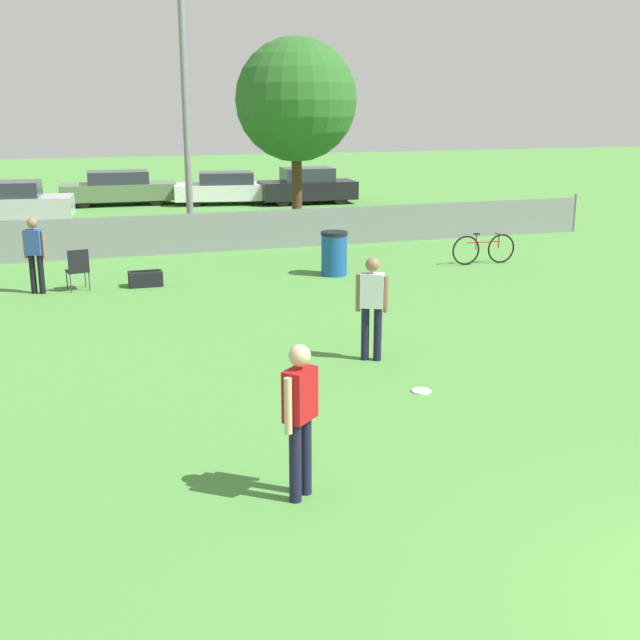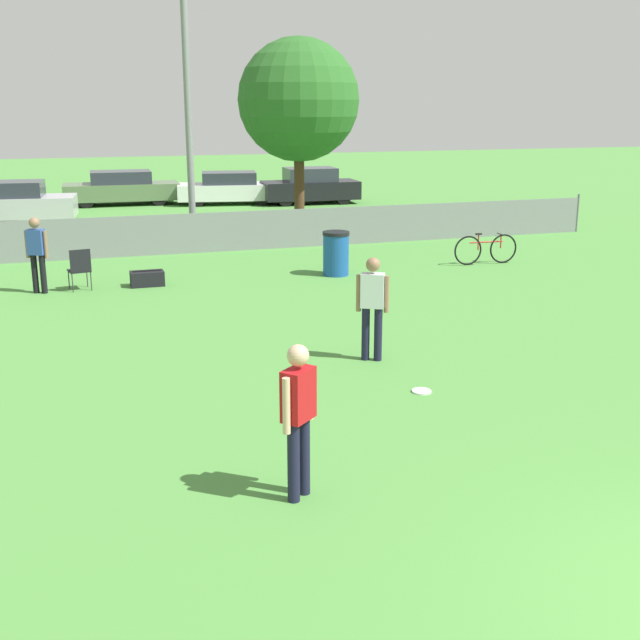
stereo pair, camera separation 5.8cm
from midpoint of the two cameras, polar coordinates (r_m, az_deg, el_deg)
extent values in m
cube|color=gray|center=(22.85, -4.16, 6.40)|extent=(20.92, 0.03, 1.10)
cylinder|color=slate|center=(27.26, 17.90, 7.26)|extent=(0.07, 0.07, 1.21)
cylinder|color=gray|center=(23.97, -9.37, 16.19)|extent=(0.20, 0.20, 9.05)
cylinder|color=#4C331E|center=(25.44, -1.42, 9.17)|extent=(0.32, 0.32, 2.72)
sphere|color=#286023|center=(25.30, -1.46, 15.38)|extent=(3.72, 3.72, 3.72)
cylinder|color=#191933|center=(8.43, -1.69, -10.08)|extent=(0.13, 0.13, 0.88)
cylinder|color=#191933|center=(8.59, -0.96, -9.59)|extent=(0.13, 0.13, 0.88)
cube|color=#B21419|center=(8.23, -1.35, -5.31)|extent=(0.42, 0.41, 0.55)
sphere|color=#D8AD8C|center=(8.10, -1.37, -2.54)|extent=(0.23, 0.23, 0.23)
cylinder|color=#D8AD8C|center=(8.08, -2.20, -6.13)|extent=(0.08, 0.08, 0.59)
cylinder|color=#D8AD8C|center=(8.43, -0.53, -5.18)|extent=(0.08, 0.08, 0.59)
cylinder|color=#191933|center=(12.94, 3.39, -0.96)|extent=(0.13, 0.13, 0.88)
cylinder|color=#191933|center=(12.92, 4.28, -1.01)|extent=(0.13, 0.13, 0.88)
cube|color=silver|center=(12.75, 3.89, 2.11)|extent=(0.43, 0.37, 0.55)
sphere|color=#8C664C|center=(12.66, 3.92, 3.95)|extent=(0.23, 0.23, 0.23)
cylinder|color=#8C664C|center=(12.79, 2.89, 1.92)|extent=(0.08, 0.08, 0.59)
cylinder|color=#8C664C|center=(12.74, 4.89, 1.84)|extent=(0.08, 0.08, 0.59)
cylinder|color=black|center=(18.47, -19.00, 3.11)|extent=(0.13, 0.13, 0.86)
cylinder|color=black|center=(18.56, -19.53, 3.12)|extent=(0.13, 0.13, 0.86)
cube|color=#2D4C9E|center=(18.39, -19.46, 5.25)|extent=(0.41, 0.35, 0.55)
sphere|color=#8C664C|center=(18.33, -19.57, 6.54)|extent=(0.23, 0.23, 0.23)
cylinder|color=#8C664C|center=(18.30, -18.85, 5.10)|extent=(0.08, 0.08, 0.59)
cylinder|color=#8C664C|center=(18.50, -20.04, 5.09)|extent=(0.08, 0.08, 0.59)
cylinder|color=white|center=(11.71, 7.37, -5.04)|extent=(0.28, 0.28, 0.03)
torus|color=white|center=(11.71, 7.37, -5.03)|extent=(0.29, 0.29, 0.03)
cylinder|color=#333338|center=(18.88, -16.15, 2.90)|extent=(0.02, 0.02, 0.41)
cylinder|color=#333338|center=(18.80, -17.35, 2.76)|extent=(0.02, 0.02, 0.41)
cylinder|color=#333338|center=(18.49, -15.88, 2.67)|extent=(0.02, 0.02, 0.41)
cylinder|color=#333338|center=(18.41, -17.10, 2.52)|extent=(0.02, 0.02, 0.41)
cube|color=black|center=(18.60, -16.67, 3.38)|extent=(0.52, 0.52, 0.03)
cube|color=black|center=(18.34, -16.59, 4.06)|extent=(0.45, 0.10, 0.49)
torus|color=black|center=(20.91, 10.56, 4.88)|extent=(0.76, 0.07, 0.76)
torus|color=black|center=(21.36, 12.97, 4.97)|extent=(0.76, 0.07, 0.76)
cylinder|color=#A51E19|center=(21.10, 11.81, 5.45)|extent=(0.92, 0.07, 0.04)
cylinder|color=#A51E19|center=(21.00, 11.27, 5.43)|extent=(0.03, 0.03, 0.39)
cylinder|color=#A51E19|center=(21.29, 12.82, 5.48)|extent=(0.03, 0.03, 0.36)
cube|color=black|center=(20.96, 11.30, 6.02)|extent=(0.16, 0.07, 0.04)
cylinder|color=black|center=(21.26, 12.84, 5.95)|extent=(0.04, 0.44, 0.03)
cylinder|color=#194C99|center=(19.34, 1.22, 4.64)|extent=(0.62, 0.62, 0.98)
cylinder|color=black|center=(19.25, 1.23, 6.19)|extent=(0.65, 0.65, 0.08)
cube|color=black|center=(18.65, -12.10, 2.90)|extent=(0.75, 0.41, 0.34)
cube|color=black|center=(18.62, -12.13, 3.45)|extent=(0.64, 0.04, 0.02)
cylinder|color=black|center=(30.49, -18.33, 7.45)|extent=(0.65, 0.25, 0.63)
cylinder|color=black|center=(28.99, -18.66, 7.06)|extent=(0.65, 0.25, 0.63)
cube|color=#B7B7BC|center=(29.91, -21.13, 7.50)|extent=(4.54, 2.22, 0.70)
cube|color=#2D333D|center=(29.84, -21.24, 8.67)|extent=(2.43, 1.77, 0.53)
cylinder|color=black|center=(34.83, -11.56, 8.80)|extent=(0.65, 0.20, 0.64)
cylinder|color=black|center=(33.32, -11.34, 8.53)|extent=(0.65, 0.20, 0.64)
cylinder|color=black|center=(34.72, -16.28, 8.48)|extent=(0.65, 0.20, 0.64)
cylinder|color=black|center=(33.20, -16.26, 8.20)|extent=(0.65, 0.20, 0.64)
cube|color=#59724C|center=(33.97, -13.88, 8.87)|extent=(4.63, 1.89, 0.66)
cube|color=#2D333D|center=(33.91, -13.94, 9.83)|extent=(2.43, 1.61, 0.49)
cylinder|color=black|center=(34.21, -4.27, 8.92)|extent=(0.63, 0.28, 0.61)
cylinder|color=black|center=(32.79, -4.08, 8.65)|extent=(0.63, 0.28, 0.61)
cylinder|color=black|center=(34.13, -8.64, 8.78)|extent=(0.63, 0.28, 0.61)
cylinder|color=black|center=(32.70, -8.64, 8.50)|extent=(0.63, 0.28, 0.61)
cube|color=white|center=(33.41, -6.42, 9.07)|extent=(4.38, 2.33, 0.63)
cube|color=#2D333D|center=(33.36, -6.45, 10.02)|extent=(2.38, 1.80, 0.47)
cylinder|color=black|center=(34.44, 1.03, 9.02)|extent=(0.64, 0.21, 0.63)
cylinder|color=black|center=(33.07, 1.72, 8.75)|extent=(0.64, 0.21, 0.63)
cylinder|color=black|center=(33.85, -2.96, 8.89)|extent=(0.64, 0.21, 0.63)
cylinder|color=black|center=(32.46, -2.42, 8.63)|extent=(0.64, 0.21, 0.63)
cube|color=black|center=(33.41, -0.65, 9.23)|extent=(3.98, 1.84, 0.72)
cube|color=#2D333D|center=(33.35, -0.65, 10.31)|extent=(2.10, 1.55, 0.54)
camera|label=1|loc=(0.03, -89.85, 0.04)|focal=45.00mm
camera|label=2|loc=(0.03, 90.15, -0.04)|focal=45.00mm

